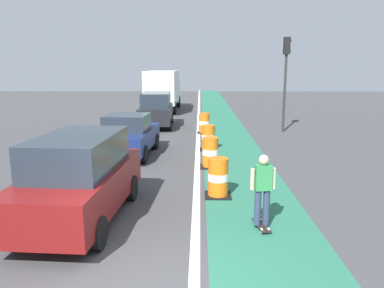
% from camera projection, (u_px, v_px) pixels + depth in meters
% --- Properties ---
extents(ground_plane, '(100.00, 100.00, 0.00)m').
position_uv_depth(ground_plane, '(139.00, 288.00, 6.20)').
color(ground_plane, '#424244').
extents(bike_lane_strip, '(2.50, 80.00, 0.01)m').
position_uv_depth(bike_lane_strip, '(230.00, 143.00, 17.90)').
color(bike_lane_strip, '#286B51').
rests_on(bike_lane_strip, ground).
extents(lane_divider_stripe, '(0.20, 80.00, 0.01)m').
position_uv_depth(lane_divider_stripe, '(198.00, 143.00, 17.93)').
color(lane_divider_stripe, silver).
rests_on(lane_divider_stripe, ground).
extents(skateboarder_on_lane, '(0.56, 0.82, 1.69)m').
position_uv_depth(skateboarder_on_lane, '(263.00, 189.00, 8.33)').
color(skateboarder_on_lane, black).
rests_on(skateboarder_on_lane, ground).
extents(parked_suv_nearest, '(2.12, 4.70, 2.04)m').
position_uv_depth(parked_suv_nearest, '(80.00, 178.00, 8.77)').
color(parked_suv_nearest, maroon).
rests_on(parked_suv_nearest, ground).
extents(parked_sedan_second, '(2.10, 4.20, 1.70)m').
position_uv_depth(parked_sedan_second, '(129.00, 135.00, 15.29)').
color(parked_sedan_second, navy).
rests_on(parked_sedan_second, ground).
extents(parked_suv_third, '(2.05, 4.67, 2.04)m').
position_uv_depth(parked_suv_third, '(156.00, 110.00, 22.62)').
color(parked_suv_third, black).
rests_on(parked_suv_third, ground).
extents(traffic_barrel_front, '(0.73, 0.73, 1.09)m').
position_uv_depth(traffic_barrel_front, '(218.00, 178.00, 10.49)').
color(traffic_barrel_front, orange).
rests_on(traffic_barrel_front, ground).
extents(traffic_barrel_mid, '(0.73, 0.73, 1.09)m').
position_uv_depth(traffic_barrel_mid, '(210.00, 153.00, 13.54)').
color(traffic_barrel_mid, orange).
rests_on(traffic_barrel_mid, ground).
extents(traffic_barrel_back, '(0.73, 0.73, 1.09)m').
position_uv_depth(traffic_barrel_back, '(208.00, 138.00, 16.37)').
color(traffic_barrel_back, orange).
rests_on(traffic_barrel_back, ground).
extents(traffic_barrel_far, '(0.73, 0.73, 1.09)m').
position_uv_depth(traffic_barrel_far, '(204.00, 123.00, 20.50)').
color(traffic_barrel_far, orange).
rests_on(traffic_barrel_far, ground).
extents(delivery_truck_down_block, '(2.41, 7.62, 3.23)m').
position_uv_depth(delivery_truck_down_block, '(163.00, 88.00, 30.61)').
color(delivery_truck_down_block, silver).
rests_on(delivery_truck_down_block, ground).
extents(traffic_light_corner, '(0.41, 0.32, 5.10)m').
position_uv_depth(traffic_light_corner, '(286.00, 68.00, 20.32)').
color(traffic_light_corner, '#2D2D2D').
rests_on(traffic_light_corner, ground).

